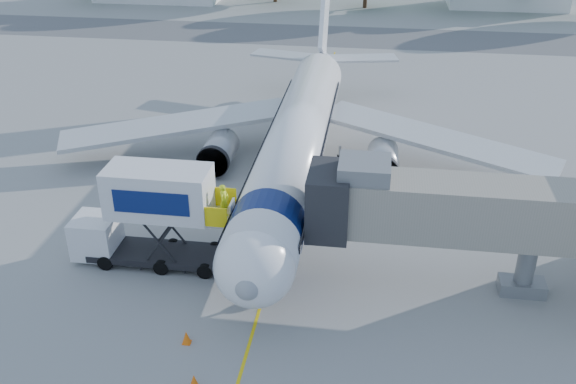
# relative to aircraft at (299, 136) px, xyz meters

# --- Properties ---
(ground) EXTENTS (160.00, 160.00, 0.00)m
(ground) POSITION_rel_aircraft_xyz_m (0.00, -4.12, -2.95)
(ground) COLOR gray
(ground) RESTS_ON ground
(guidance_line) EXTENTS (0.15, 70.00, 0.01)m
(guidance_line) POSITION_rel_aircraft_xyz_m (0.00, -4.12, -2.94)
(guidance_line) COLOR yellow
(guidance_line) RESTS_ON ground
(taxiway_strip) EXTENTS (120.00, 10.00, 0.01)m
(taxiway_strip) POSITION_rel_aircraft_xyz_m (0.00, 37.88, -2.94)
(taxiway_strip) COLOR #59595B
(taxiway_strip) RESTS_ON ground
(aircraft) EXTENTS (34.17, 37.73, 11.35)m
(aircraft) POSITION_rel_aircraft_xyz_m (0.00, 0.00, 0.00)
(aircraft) COLOR white
(aircraft) RESTS_ON ground
(jet_bridge) EXTENTS (13.90, 3.20, 6.60)m
(jet_bridge) POSITION_rel_aircraft_xyz_m (7.99, -11.12, 1.39)
(jet_bridge) COLOR gray
(jet_bridge) RESTS_ON ground
(catering_hiloader) EXTENTS (8.50, 2.44, 5.50)m
(catering_hiloader) POSITION_rel_aircraft_xyz_m (-6.27, -11.12, -0.19)
(catering_hiloader) COLOR black
(catering_hiloader) RESTS_ON ground
(ground_tug) EXTENTS (3.37, 1.88, 1.31)m
(ground_tug) POSITION_rel_aircraft_xyz_m (0.58, -19.49, -2.26)
(ground_tug) COLOR silver
(ground_tug) RESTS_ON ground
(safety_cone_a) EXTENTS (0.40, 0.40, 0.64)m
(safety_cone_a) POSITION_rel_aircraft_xyz_m (-2.75, -17.07, -2.64)
(safety_cone_a) COLOR orange
(safety_cone_a) RESTS_ON ground
(safety_cone_b) EXTENTS (0.46, 0.46, 0.73)m
(safety_cone_b) POSITION_rel_aircraft_xyz_m (-1.66, -19.69, -2.60)
(safety_cone_b) COLOR orange
(safety_cone_b) RESTS_ON ground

